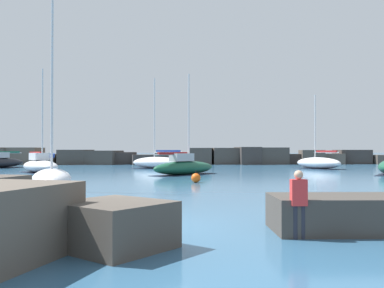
% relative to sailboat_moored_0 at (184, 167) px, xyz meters
% --- Properties ---
extents(ground_plane, '(600.00, 600.00, 0.00)m').
position_rel_sailboat_moored_0_xyz_m(ground_plane, '(-1.68, -23.50, -0.67)').
color(ground_plane, '#336084').
extents(open_sea_beyond, '(400.00, 116.00, 0.01)m').
position_rel_sailboat_moored_0_xyz_m(open_sea_beyond, '(-1.68, 86.76, -0.66)').
color(open_sea_beyond, '#235175').
rests_on(open_sea_beyond, ground).
extents(breakwater_jetty, '(64.47, 7.05, 2.48)m').
position_rel_sailboat_moored_0_xyz_m(breakwater_jetty, '(-1.61, 26.58, 0.34)').
color(breakwater_jetty, '#383330').
rests_on(breakwater_jetty, ground).
extents(foreground_rocks, '(14.08, 9.35, 1.40)m').
position_rel_sailboat_moored_0_xyz_m(foreground_rocks, '(-3.77, -25.23, -0.07)').
color(foreground_rocks, brown).
rests_on(foreground_rocks, ground).
extents(sailboat_moored_0, '(6.03, 6.02, 8.43)m').
position_rel_sailboat_moored_0_xyz_m(sailboat_moored_0, '(0.00, 0.00, 0.00)').
color(sailboat_moored_0, '#195138').
rests_on(sailboat_moored_0, ground).
extents(sailboat_moored_1, '(5.45, 6.24, 9.31)m').
position_rel_sailboat_moored_0_xyz_m(sailboat_moored_1, '(-12.85, 3.63, 0.00)').
color(sailboat_moored_1, silver).
rests_on(sailboat_moored_1, ground).
extents(sailboat_moored_3, '(6.77, 5.25, 10.02)m').
position_rel_sailboat_moored_0_xyz_m(sailboat_moored_3, '(-2.58, 11.87, 0.00)').
color(sailboat_moored_3, white).
rests_on(sailboat_moored_3, ground).
extents(sailboat_moored_4, '(4.80, 6.16, 8.09)m').
position_rel_sailboat_moored_0_xyz_m(sailboat_moored_4, '(14.86, 10.54, -0.02)').
color(sailboat_moored_4, white).
rests_on(sailboat_moored_4, ground).
extents(sailboat_moored_5, '(3.24, 5.85, 9.58)m').
position_rel_sailboat_moored_0_xyz_m(sailboat_moored_5, '(-7.06, -13.30, -0.07)').
color(sailboat_moored_5, white).
rests_on(sailboat_moored_5, ground).
extents(mooring_buoy_orange_near, '(0.59, 0.59, 0.79)m').
position_rel_sailboat_moored_0_xyz_m(mooring_buoy_orange_near, '(0.52, -8.51, -0.37)').
color(mooring_buoy_orange_near, '#EA5914').
rests_on(mooring_buoy_orange_near, ground).
extents(person_on_rocks, '(0.36, 0.22, 1.58)m').
position_rel_sailboat_moored_0_xyz_m(person_on_rocks, '(1.99, -25.58, 0.20)').
color(person_on_rocks, '#282833').
rests_on(person_on_rocks, ground).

